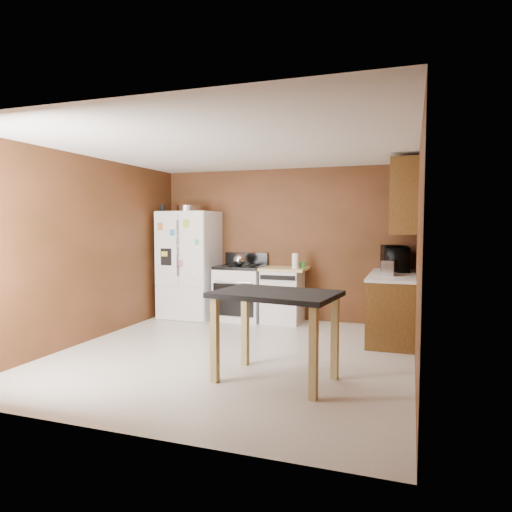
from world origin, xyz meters
The scene contains 18 objects.
floor centered at (0.00, 0.00, 0.00)m, with size 4.50×4.50×0.00m, color beige.
ceiling centered at (0.00, 0.00, 2.50)m, with size 4.50×4.50×0.00m, color white.
wall_back centered at (0.00, 2.25, 1.25)m, with size 4.20×4.20×0.00m, color brown.
wall_front centered at (0.00, -2.25, 1.25)m, with size 4.20×4.20×0.00m, color brown.
wall_left centered at (-2.10, 0.00, 1.25)m, with size 4.50×4.50×0.00m, color brown.
wall_right centered at (2.10, 0.00, 1.25)m, with size 4.50×4.50×0.00m, color brown.
roasting_pan centered at (-1.55, 1.87, 1.85)m, with size 0.41×0.41×0.10m, color silver.
pen_cup centered at (-1.99, 1.74, 1.86)m, with size 0.08×0.08×0.12m, color black.
kettle centered at (-0.64, 1.86, 1.00)m, with size 0.20×0.20×0.20m, color silver.
paper_towel centered at (0.31, 1.83, 1.01)m, with size 0.10×0.10×0.24m, color white.
green_canister centered at (0.40, 1.97, 0.94)m, with size 0.10×0.10×0.10m, color green.
toaster centered at (1.76, 1.26, 1.00)m, with size 0.17×0.28×0.20m, color silver.
microwave centered at (1.80, 1.86, 1.07)m, with size 0.61×0.41×0.34m, color black.
refrigerator centered at (-1.55, 1.86, 0.90)m, with size 0.90×0.80×1.80m.
gas_range centered at (-0.64, 1.92, 0.46)m, with size 0.76×0.68×1.10m.
dishwasher centered at (0.08, 1.95, 0.45)m, with size 0.78×0.63×0.89m.
right_cabinets centered at (1.84, 1.48, 0.91)m, with size 0.63×1.58×2.45m.
island centered at (0.76, -0.74, 0.77)m, with size 1.31×0.96×0.91m.
Camera 1 is at (2.04, -5.09, 1.59)m, focal length 32.00 mm.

